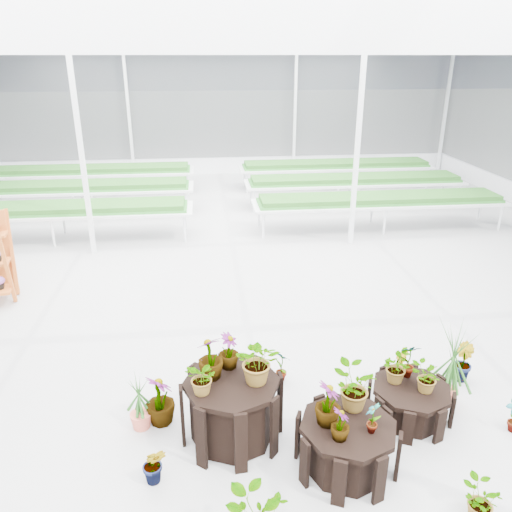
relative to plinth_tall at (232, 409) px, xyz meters
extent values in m
plane|color=gray|center=(0.23, 2.23, -0.39)|extent=(24.00, 24.00, 0.00)
cylinder|color=black|center=(0.00, 0.00, 0.00)|extent=(1.26, 1.26, 0.78)
cylinder|color=black|center=(1.20, -0.60, -0.11)|extent=(1.42, 1.42, 0.57)
cylinder|color=black|center=(2.20, 0.10, -0.17)|extent=(1.28, 1.28, 0.44)
imported|color=#23541B|center=(-0.22, 0.10, 0.66)|extent=(0.40, 0.40, 0.53)
imported|color=#23541B|center=(0.30, -0.04, 0.66)|extent=(0.55, 0.50, 0.54)
imported|color=#23541B|center=(-0.01, 0.28, 0.61)|extent=(0.32, 0.32, 0.44)
imported|color=#23541B|center=(-0.32, -0.19, 0.59)|extent=(0.46, 0.47, 0.39)
imported|color=#23541B|center=(0.98, -0.55, 0.43)|extent=(0.31, 0.31, 0.50)
imported|color=#23541B|center=(1.41, -0.73, 0.36)|extent=(0.22, 0.23, 0.36)
imported|color=#23541B|center=(1.30, -0.34, 0.44)|extent=(0.61, 0.58, 0.52)
imported|color=#23541B|center=(1.05, -0.79, 0.36)|extent=(0.24, 0.24, 0.36)
imported|color=#23541B|center=(2.03, 0.26, 0.26)|extent=(0.39, 0.43, 0.41)
imported|color=#23541B|center=(2.31, 0.01, 0.25)|extent=(0.37, 0.33, 0.38)
imported|color=#23541B|center=(2.23, 0.33, 0.30)|extent=(0.26, 0.18, 0.48)
imported|color=#23541B|center=(-0.85, -0.60, -0.15)|extent=(0.31, 0.28, 0.48)
imported|color=#23541B|center=(-0.85, 0.34, -0.06)|extent=(0.52, 0.52, 0.65)
imported|color=#23541B|center=(2.29, -1.38, -0.19)|extent=(0.48, 0.48, 0.41)
imported|color=#23541B|center=(3.23, 0.79, -0.11)|extent=(0.30, 0.35, 0.55)
imported|color=#23541B|center=(2.25, 0.71, -0.09)|extent=(0.42, 0.42, 0.60)
imported|color=#23541B|center=(0.75, 1.01, -0.15)|extent=(0.30, 0.31, 0.49)
imported|color=#23541B|center=(0.09, 1.08, -0.13)|extent=(0.30, 0.23, 0.52)
camera|label=1|loc=(-0.23, -4.69, 3.81)|focal=35.00mm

